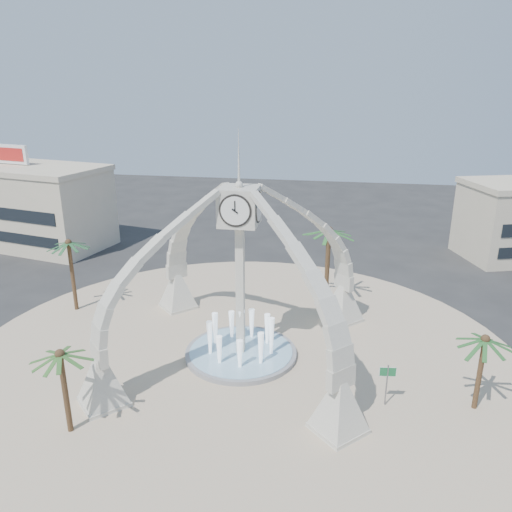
% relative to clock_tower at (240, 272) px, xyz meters
% --- Properties ---
extents(ground, '(140.00, 140.00, 0.00)m').
position_rel_clock_tower_xyz_m(ground, '(0.00, 0.00, -6.49)').
color(ground, '#282828').
rests_on(ground, ground).
extents(plaza, '(40.00, 40.00, 0.06)m').
position_rel_clock_tower_xyz_m(plaza, '(0.00, 0.00, -6.46)').
color(plaza, tan).
rests_on(plaza, ground).
extents(clock_tower, '(17.94, 17.94, 16.30)m').
position_rel_clock_tower_xyz_m(clock_tower, '(0.00, 0.00, 0.00)').
color(clock_tower, '#BBB6A6').
rests_on(clock_tower, ground).
extents(fountain, '(8.00, 8.00, 3.62)m').
position_rel_clock_tower_xyz_m(fountain, '(0.00, 0.00, -6.20)').
color(fountain, gray).
rests_on(fountain, ground).
extents(building_nw, '(23.75, 13.73, 11.90)m').
position_rel_clock_tower_xyz_m(building_nw, '(-32.00, 22.00, -1.66)').
color(building_nw, beige).
rests_on(building_nw, ground).
extents(palm_east, '(4.00, 4.00, 5.33)m').
position_rel_clock_tower_xyz_m(palm_east, '(15.13, -3.55, -1.85)').
color(palm_east, brown).
rests_on(palm_east, ground).
extents(palm_west, '(3.65, 3.65, 6.79)m').
position_rel_clock_tower_xyz_m(palm_west, '(-15.64, 5.09, -0.47)').
color(palm_west, brown).
rests_on(palm_west, ground).
extents(palm_north, '(5.50, 5.50, 7.59)m').
position_rel_clock_tower_xyz_m(palm_north, '(5.58, 10.20, 0.19)').
color(palm_north, brown).
rests_on(palm_north, ground).
extents(palm_south, '(4.19, 4.19, 5.57)m').
position_rel_clock_tower_xyz_m(palm_south, '(-7.78, -9.79, -1.62)').
color(palm_south, brown).
rests_on(palm_south, ground).
extents(street_sign, '(1.03, 0.16, 2.81)m').
position_rel_clock_tower_xyz_m(street_sign, '(9.83, -4.22, -4.48)').
color(street_sign, slate).
rests_on(street_sign, ground).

